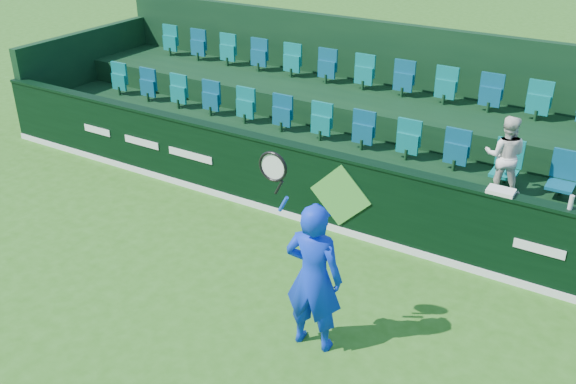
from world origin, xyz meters
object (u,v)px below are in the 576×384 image
Objects in this scene: spectator_left at (505,156)px; towel at (501,191)px; tennis_player at (313,276)px; drinks_bottle at (571,202)px.

towel is (0.25, -1.12, -0.07)m from spectator_left.
drinks_bottle is (2.38, 2.74, 0.44)m from tennis_player.
spectator_left is 6.39× the size of drinks_bottle.
drinks_bottle is (1.16, -1.12, 0.00)m from spectator_left.
spectator_left is at bearing 136.08° from drinks_bottle.
tennis_player is 3.65m from drinks_bottle.
drinks_bottle is at bearing 48.99° from tennis_player.
spectator_left is (1.22, 3.86, 0.43)m from tennis_player.
tennis_player is 7.04× the size of towel.
towel is (1.47, 2.74, 0.36)m from tennis_player.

